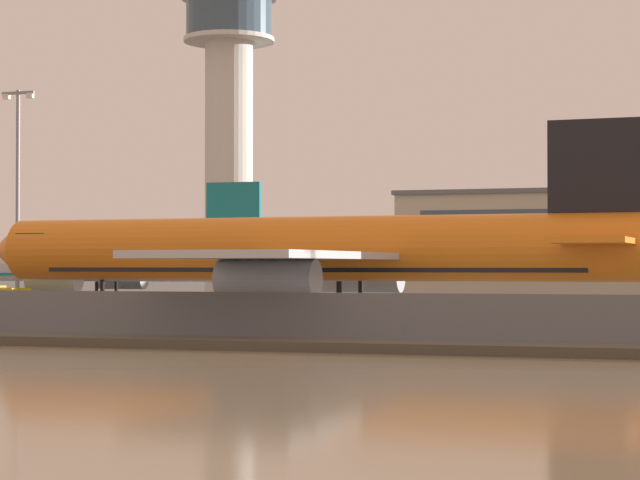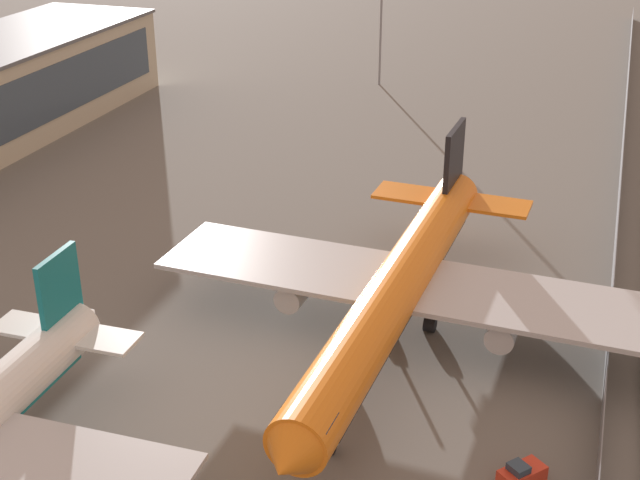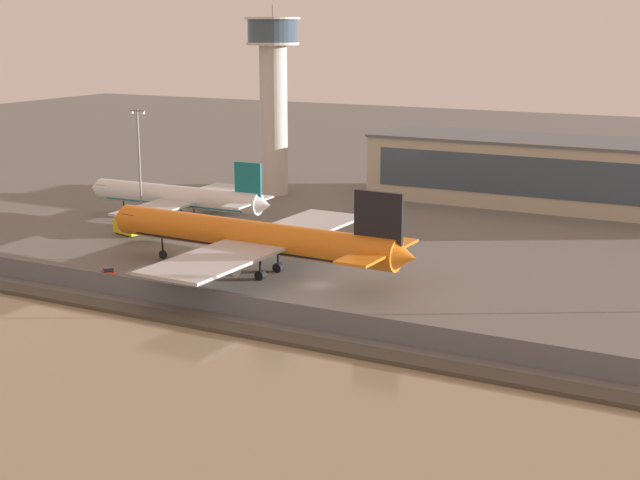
{
  "view_description": "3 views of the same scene",
  "coord_description": "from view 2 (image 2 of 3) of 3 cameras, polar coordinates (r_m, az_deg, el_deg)",
  "views": [
    {
      "loc": [
        15.18,
        -78.21,
        4.16
      ],
      "look_at": [
        -10.19,
        1.3,
        5.84
      ],
      "focal_mm": 70.0,
      "sensor_mm": 36.0,
      "label": 1
    },
    {
      "loc": [
        -74.3,
        -13.34,
        39.85
      ],
      "look_at": [
        1.52,
        11.94,
        2.43
      ],
      "focal_mm": 50.0,
      "sensor_mm": 36.0,
      "label": 2
    },
    {
      "loc": [
        52.13,
        -100.28,
        33.55
      ],
      "look_at": [
        -0.44,
        1.47,
        5.77
      ],
      "focal_mm": 50.0,
      "sensor_mm": 36.0,
      "label": 3
    }
  ],
  "objects": [
    {
      "name": "apron_light_mast_apron_east",
      "position": [
        150.13,
        3.94,
        14.17
      ],
      "size": [
        3.2,
        0.4,
        20.56
      ],
      "color": "gray",
      "rests_on": "ground"
    },
    {
      "name": "cargo_jet_orange",
      "position": [
        74.27,
        5.11,
        -2.94
      ],
      "size": [
        49.69,
        42.99,
        13.31
      ],
      "color": "orange",
      "rests_on": "ground"
    },
    {
      "name": "baggage_tug",
      "position": [
        62.32,
        12.77,
        -14.46
      ],
      "size": [
        3.49,
        3.27,
        1.8
      ],
      "color": "red",
      "rests_on": "ground"
    },
    {
      "name": "ground_plane",
      "position": [
        85.36,
        7.31,
        -2.96
      ],
      "size": [
        500.0,
        500.0,
        0.0
      ],
      "primitive_type": "plane",
      "color": "#66635E"
    },
    {
      "name": "perimeter_fence",
      "position": [
        83.72,
        18.15,
        -3.65
      ],
      "size": [
        280.0,
        0.1,
        2.72
      ],
      "color": "slate",
      "rests_on": "ground"
    }
  ]
}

